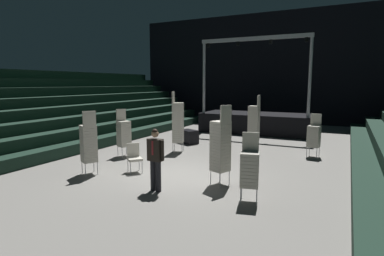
# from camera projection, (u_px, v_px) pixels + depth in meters

# --- Properties ---
(ground_plane) EXTENTS (22.00, 30.00, 0.10)m
(ground_plane) POSITION_uv_depth(u_px,v_px,m) (178.00, 175.00, 10.17)
(ground_plane) COLOR slate
(arena_end_wall) EXTENTS (22.00, 0.30, 8.00)m
(arena_end_wall) POSITION_uv_depth(u_px,v_px,m) (277.00, 68.00, 22.89)
(arena_end_wall) COLOR black
(arena_end_wall) RESTS_ON ground_plane
(bleacher_bank_left) EXTENTS (6.00, 24.00, 3.60)m
(bleacher_bank_left) POSITION_uv_depth(u_px,v_px,m) (35.00, 108.00, 14.32)
(bleacher_bank_left) COLOR black
(bleacher_bank_left) RESTS_ON ground_plane
(stage_riser) EXTENTS (6.41, 2.76, 5.40)m
(stage_riser) POSITION_uv_depth(u_px,v_px,m) (257.00, 121.00, 18.62)
(stage_riser) COLOR black
(stage_riser) RESTS_ON ground_plane
(man_with_tie) EXTENTS (0.57, 0.27, 1.71)m
(man_with_tie) POSITION_uv_depth(u_px,v_px,m) (155.00, 156.00, 8.40)
(man_with_tie) COLOR black
(man_with_tie) RESTS_ON ground_plane
(chair_stack_front_left) EXTENTS (0.58, 0.58, 2.31)m
(chair_stack_front_left) POSITION_uv_depth(u_px,v_px,m) (221.00, 145.00, 8.93)
(chair_stack_front_left) COLOR #B2B5BA
(chair_stack_front_left) RESTS_ON ground_plane
(chair_stack_front_right) EXTENTS (0.56, 0.56, 2.56)m
(chair_stack_front_right) POSITION_uv_depth(u_px,v_px,m) (178.00, 122.00, 13.27)
(chair_stack_front_right) COLOR #B2B5BA
(chair_stack_front_right) RESTS_ON ground_plane
(chair_stack_mid_left) EXTENTS (0.53, 0.53, 1.71)m
(chair_stack_mid_left) POSITION_uv_depth(u_px,v_px,m) (250.00, 168.00, 7.63)
(chair_stack_mid_left) COLOR #B2B5BA
(chair_stack_mid_left) RESTS_ON ground_plane
(chair_stack_mid_right) EXTENTS (0.58, 0.58, 1.88)m
(chair_stack_mid_right) POSITION_uv_depth(u_px,v_px,m) (124.00, 133.00, 12.50)
(chair_stack_mid_right) COLOR #B2B5BA
(chair_stack_mid_right) RESTS_ON ground_plane
(chair_stack_mid_centre) EXTENTS (0.45, 0.45, 2.39)m
(chair_stack_mid_centre) POSITION_uv_depth(u_px,v_px,m) (254.00, 123.00, 13.77)
(chair_stack_mid_centre) COLOR #B2B5BA
(chair_stack_mid_centre) RESTS_ON ground_plane
(chair_stack_rear_left) EXTENTS (0.50, 0.50, 1.71)m
(chair_stack_rear_left) POSITION_uv_depth(u_px,v_px,m) (314.00, 136.00, 12.38)
(chair_stack_rear_left) COLOR #B2B5BA
(chair_stack_rear_left) RESTS_ON ground_plane
(chair_stack_rear_right) EXTENTS (0.60, 0.60, 2.05)m
(chair_stack_rear_right) POSITION_uv_depth(u_px,v_px,m) (89.00, 143.00, 9.99)
(chair_stack_rear_right) COLOR #B2B5BA
(chair_stack_rear_right) RESTS_ON ground_plane
(equipment_road_case) EXTENTS (1.07, 0.92, 0.65)m
(equipment_road_case) POSITION_uv_depth(u_px,v_px,m) (188.00, 137.00, 15.30)
(equipment_road_case) COLOR black
(equipment_road_case) RESTS_ON ground_plane
(loose_chair_near_man) EXTENTS (0.62, 0.62, 0.95)m
(loose_chair_near_man) POSITION_uv_depth(u_px,v_px,m) (134.00, 156.00, 10.32)
(loose_chair_near_man) COLOR #B2B5BA
(loose_chair_near_man) RESTS_ON ground_plane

